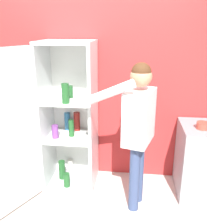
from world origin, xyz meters
TOP-DOWN VIEW (x-y plane):
  - ground_plane at (0.00, 0.00)m, footprint 12.00×12.00m
  - wall_back at (0.00, 0.98)m, footprint 7.00×0.06m
  - refrigerator at (-0.37, 0.56)m, footprint 0.95×1.15m
  - person at (0.58, 0.28)m, footprint 0.75×0.57m
  - counter at (1.40, 0.62)m, footprint 0.62×0.62m
  - bowl at (1.31, 0.54)m, footprint 0.14×0.14m

SIDE VIEW (x-z plane):
  - ground_plane at x=0.00m, z-range 0.00..0.00m
  - counter at x=1.40m, z-range 0.00..0.88m
  - refrigerator at x=-0.37m, z-range -0.02..1.83m
  - bowl at x=1.31m, z-range 0.88..0.96m
  - person at x=0.58m, z-range 0.22..1.88m
  - wall_back at x=0.00m, z-range 0.00..2.55m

